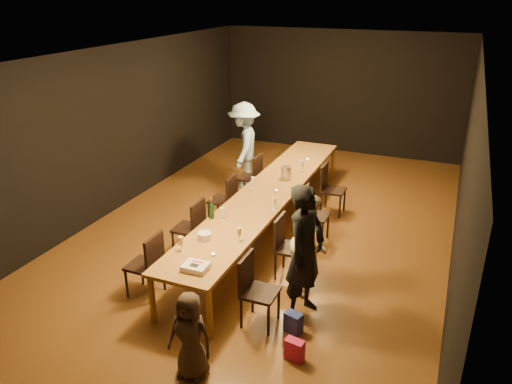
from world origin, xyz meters
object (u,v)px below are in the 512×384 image
at_px(table, 267,194).
at_px(chair_right_0, 260,292).
at_px(man_blue, 244,145).
at_px(birthday_cake, 196,267).
at_px(chair_right_2, 315,215).
at_px(chair_left_2, 222,199).
at_px(chair_left_0, 144,264).
at_px(plate_stack, 205,236).
at_px(chair_left_3, 249,177).
at_px(champagne_bottle, 211,208).
at_px(ice_bucket, 286,172).
at_px(child, 190,336).
at_px(woman_tan, 309,242).
at_px(chair_right_1, 292,248).
at_px(chair_left_1, 188,228).
at_px(woman_birthday, 305,252).
at_px(chair_right_3, 333,190).

bearing_deg(table, chair_right_0, -70.50).
xyz_separation_m(man_blue, birthday_cake, (1.33, -4.48, -0.11)).
xyz_separation_m(chair_right_2, chair_left_2, (-1.70, 0.00, 0.00)).
relative_size(chair_right_2, chair_left_2, 1.00).
bearing_deg(chair_left_0, plate_stack, -55.38).
height_order(chair_left_3, champagne_bottle, champagne_bottle).
bearing_deg(chair_left_2, birthday_cake, -160.29).
xyz_separation_m(man_blue, ice_bucket, (1.30, -1.10, -0.04)).
bearing_deg(chair_left_3, chair_right_0, -154.72).
relative_size(chair_right_0, child, 0.91).
distance_m(woman_tan, ice_bucket, 2.35).
xyz_separation_m(chair_right_0, woman_tan, (0.30, 1.04, 0.24)).
distance_m(chair_right_1, man_blue, 3.70).
bearing_deg(chair_right_0, birthday_cake, -71.58).
distance_m(chair_right_1, chair_left_1, 1.70).
bearing_deg(woman_birthday, man_blue, 47.54).
bearing_deg(chair_left_0, birthday_cake, -104.75).
distance_m(chair_left_3, woman_birthday, 3.84).
bearing_deg(chair_right_1, chair_right_2, 180.00).
relative_size(chair_left_1, woman_tan, 0.66).
relative_size(chair_left_2, chair_left_3, 1.00).
distance_m(chair_right_0, ice_bucket, 3.25).
bearing_deg(table, chair_right_3, 54.69).
bearing_deg(woman_tan, chair_right_1, 58.03).
bearing_deg(birthday_cake, plate_stack, 108.41).
xyz_separation_m(table, chair_left_2, (-0.85, 0.00, -0.24)).
bearing_deg(woman_tan, ice_bucket, 23.15).
distance_m(chair_left_0, child, 1.75).
bearing_deg(child, woman_tan, 70.14).
xyz_separation_m(woman_tan, champagne_bottle, (-1.54, 0.08, 0.21)).
height_order(chair_left_3, man_blue, man_blue).
distance_m(chair_right_3, chair_left_1, 2.94).
distance_m(chair_right_2, chair_left_3, 2.08).
height_order(chair_right_1, chair_left_2, same).
height_order(chair_right_3, child, child).
height_order(chair_left_2, ice_bucket, ice_bucket).
height_order(woman_tan, plate_stack, woman_tan).
xyz_separation_m(chair_right_0, chair_left_3, (-1.70, 3.60, 0.00)).
bearing_deg(child, woman_birthday, 60.31).
xyz_separation_m(chair_left_0, child, (1.35, -1.11, 0.05)).
relative_size(chair_right_3, chair_left_3, 1.00).
distance_m(chair_right_1, chair_left_2, 2.08).
height_order(chair_right_3, chair_left_2, same).
bearing_deg(ice_bucket, chair_right_3, 31.20).
height_order(chair_left_0, woman_tan, woman_tan).
relative_size(chair_right_1, birthday_cake, 2.96).
height_order(chair_right_3, birthday_cake, chair_right_3).
distance_m(chair_right_2, ice_bucket, 1.13).
bearing_deg(child, chair_right_0, 69.41).
distance_m(chair_right_1, champagne_bottle, 1.32).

